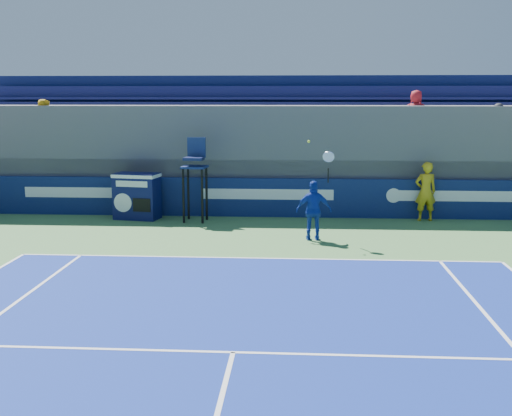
# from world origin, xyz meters

# --- Properties ---
(ball_person) EXTENTS (0.69, 0.50, 1.76)m
(ball_person) POSITION_xyz_m (4.69, 16.74, 0.89)
(ball_person) COLOR gold
(ball_person) RESTS_ON apron
(back_hoarding) EXTENTS (20.40, 0.21, 1.20)m
(back_hoarding) POSITION_xyz_m (0.00, 17.10, 0.60)
(back_hoarding) COLOR #0D1B4E
(back_hoarding) RESTS_ON ground
(match_clock) EXTENTS (1.42, 0.94, 1.40)m
(match_clock) POSITION_xyz_m (-3.92, 16.47, 0.74)
(match_clock) COLOR #0D1245
(match_clock) RESTS_ON ground
(umpire_chair) EXTENTS (0.76, 0.76, 2.48)m
(umpire_chair) POSITION_xyz_m (-2.10, 16.23, 1.53)
(umpire_chair) COLOR black
(umpire_chair) RESTS_ON ground
(tennis_player) EXTENTS (0.94, 0.41, 2.57)m
(tennis_player) POSITION_xyz_m (1.33, 13.90, 0.79)
(tennis_player) COLOR #122F9A
(tennis_player) RESTS_ON apron
(stadium_seating) EXTENTS (21.00, 4.05, 4.40)m
(stadium_seating) POSITION_xyz_m (-0.01, 19.15, 1.83)
(stadium_seating) COLOR #57585D
(stadium_seating) RESTS_ON ground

